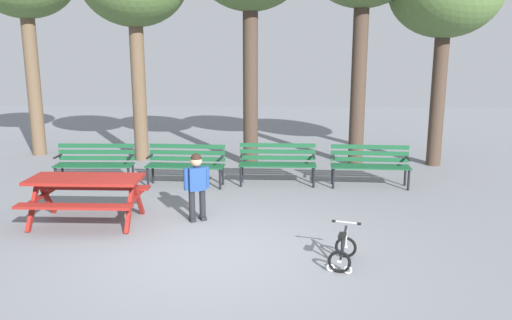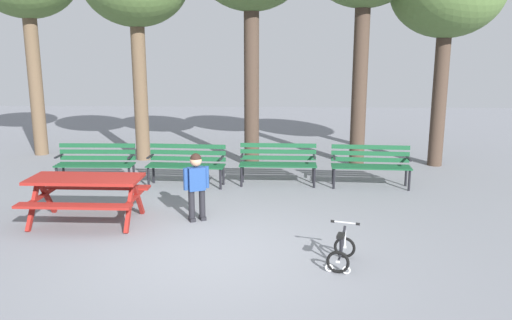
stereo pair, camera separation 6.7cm
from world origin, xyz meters
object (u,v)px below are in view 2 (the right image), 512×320
(park_bench_far_left, at_px, (96,161))
(park_bench_left, at_px, (187,161))
(park_bench_far_right, at_px, (371,162))
(park_bench_right, at_px, (278,160))
(child_standing, at_px, (196,181))
(picnic_table, at_px, (86,188))
(kids_bicycle, at_px, (341,251))

(park_bench_far_left, bearing_deg, park_bench_left, -0.34)
(park_bench_far_left, distance_m, park_bench_far_right, 5.71)
(park_bench_right, relative_size, child_standing, 1.41)
(park_bench_left, xyz_separation_m, park_bench_right, (1.90, 0.17, 0.00))
(park_bench_far_left, distance_m, child_standing, 3.32)
(park_bench_left, bearing_deg, picnic_table, -117.67)
(picnic_table, distance_m, kids_bicycle, 4.28)
(park_bench_far_right, bearing_deg, kids_bicycle, -105.16)
(picnic_table, xyz_separation_m, park_bench_right, (3.14, 2.54, -0.08))
(park_bench_left, distance_m, kids_bicycle, 4.80)
(park_bench_far_left, relative_size, park_bench_right, 1.00)
(park_bench_left, xyz_separation_m, kids_bicycle, (2.72, -3.94, -0.31))
(park_bench_right, bearing_deg, picnic_table, -141.01)
(park_bench_right, bearing_deg, park_bench_far_left, -177.66)
(park_bench_far_right, relative_size, kids_bicycle, 2.61)
(park_bench_far_left, bearing_deg, picnic_table, -74.53)
(picnic_table, height_order, park_bench_far_left, park_bench_far_left)
(picnic_table, bearing_deg, park_bench_right, 38.99)
(park_bench_right, xyz_separation_m, child_standing, (-1.35, -2.38, 0.17))
(picnic_table, xyz_separation_m, park_bench_far_left, (-0.66, 2.39, -0.08))
(park_bench_left, distance_m, child_standing, 2.29)
(picnic_table, relative_size, child_standing, 1.59)
(kids_bicycle, bearing_deg, child_standing, 141.55)
(picnic_table, distance_m, park_bench_far_left, 2.48)
(park_bench_far_left, distance_m, park_bench_right, 3.81)
(park_bench_far_left, bearing_deg, park_bench_far_right, 0.35)
(park_bench_far_right, bearing_deg, park_bench_right, 176.39)
(child_standing, bearing_deg, park_bench_far_right, 34.79)
(park_bench_right, xyz_separation_m, park_bench_far_right, (1.90, -0.12, 0.00))
(park_bench_left, xyz_separation_m, child_standing, (0.54, -2.22, 0.17))
(park_bench_far_left, relative_size, kids_bicycle, 2.58)
(park_bench_far_right, bearing_deg, park_bench_left, -179.30)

